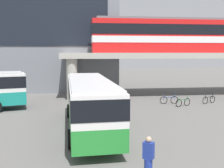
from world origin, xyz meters
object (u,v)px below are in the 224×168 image
at_px(train, 195,36).
at_px(bicycle_blue, 169,100).
at_px(bicycle_black, 209,100).
at_px(pedestrian_waiting_near_stop, 148,159).
at_px(bus_main, 89,99).
at_px(bicycle_green, 183,102).
at_px(station_building, 13,13).

height_order(train, bicycle_blue, train).
bearing_deg(bicycle_black, pedestrian_waiting_near_stop, -124.22).
distance_m(bicycle_black, bicycle_blue, 3.89).
height_order(bus_main, bicycle_green, bus_main).
height_order(train, bus_main, train).
bearing_deg(bus_main, bicycle_green, 36.49).
height_order(bus_main, bicycle_blue, bus_main).
bearing_deg(bicycle_blue, pedestrian_waiting_near_stop, -111.85).
relative_size(bicycle_green, pedestrian_waiting_near_stop, 0.98).
xyz_separation_m(bicycle_green, pedestrian_waiting_near_stop, (-6.75, -13.32, 0.44)).
bearing_deg(station_building, bicycle_blue, -41.72).
bearing_deg(station_building, pedestrian_waiting_near_stop, -68.74).
bearing_deg(bicycle_green, bicycle_black, 19.13).
height_order(station_building, pedestrian_waiting_near_stop, station_building).
xyz_separation_m(bus_main, pedestrian_waiting_near_stop, (2.00, -6.85, -1.19)).
relative_size(station_building, bus_main, 2.54).
bearing_deg(bicycle_blue, bus_main, -135.13).
distance_m(bicycle_black, pedestrian_waiting_near_stop, 17.39).
xyz_separation_m(train, bicycle_green, (-3.85, -6.56, -6.46)).
bearing_deg(bicycle_green, station_building, 137.21).
bearing_deg(train, pedestrian_waiting_near_stop, -118.05).
relative_size(station_building, bicycle_black, 17.14).
bearing_deg(pedestrian_waiting_near_stop, train, 61.95).
bearing_deg(station_building, bus_main, -67.35).
relative_size(bicycle_black, pedestrian_waiting_near_stop, 0.97).
bearing_deg(bus_main, bicycle_blue, 44.87).
height_order(bicycle_blue, pedestrian_waiting_near_stop, pedestrian_waiting_near_stop).
relative_size(train, bicycle_green, 14.25).
bearing_deg(pedestrian_waiting_near_stop, bicycle_black, 55.78).
distance_m(station_building, bicycle_black, 28.91).
height_order(train, bicycle_green, train).
bearing_deg(bicycle_green, pedestrian_waiting_near_stop, -116.86).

